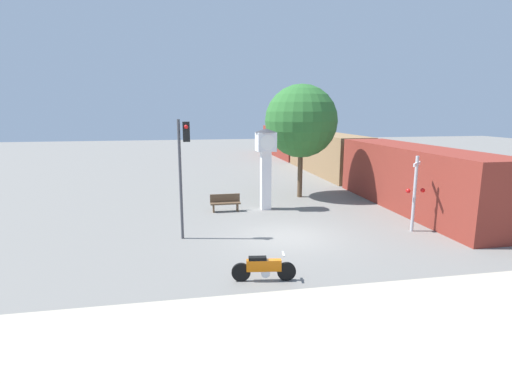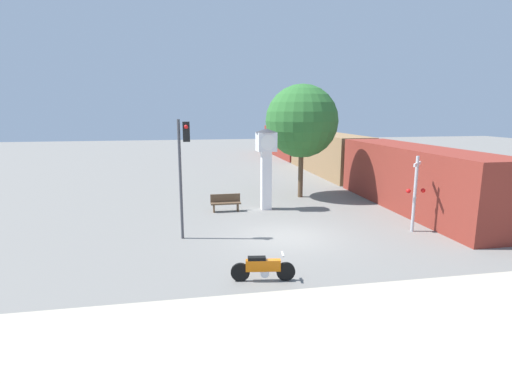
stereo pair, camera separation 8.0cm
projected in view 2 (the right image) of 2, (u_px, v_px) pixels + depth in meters
ground_plane at (288, 237)px, 17.06m from camera, size 120.00×120.00×0.00m
sidewalk_strip at (381, 344)px, 9.13m from camera, size 36.00×6.00×0.10m
motorcycle at (263, 268)px, 12.56m from camera, size 2.03×0.51×0.90m
clock_tower at (266, 156)px, 21.31m from camera, size 1.19×1.19×4.37m
freight_train at (327, 153)px, 34.52m from camera, size 2.80×39.74×3.40m
traffic_light at (183, 159)px, 16.20m from camera, size 0.50×0.35×4.96m
railroad_crossing_signal at (415, 191)px, 17.47m from camera, size 0.90×0.82×3.38m
street_tree at (302, 121)px, 24.04m from camera, size 4.39×4.39×6.87m
bench at (226, 202)px, 21.31m from camera, size 1.60×0.44×0.92m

